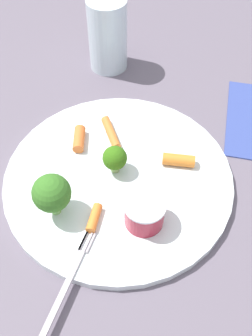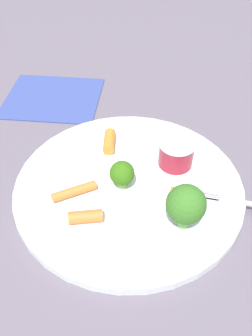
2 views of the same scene
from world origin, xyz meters
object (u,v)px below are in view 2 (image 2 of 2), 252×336
at_px(carrot_stick_0, 74,191).
at_px(carrot_stick_3, 86,217).
at_px(napkin, 53,97).
at_px(carrot_stick_1, 185,192).
at_px(plate, 129,187).
at_px(sauce_cup, 176,153).
at_px(broccoli_floret_0, 122,174).
at_px(carrot_stick_2, 109,141).
at_px(broccoli_floret_1, 186,205).

bearing_deg(carrot_stick_0, carrot_stick_3, -51.03).
distance_m(carrot_stick_0, napkin, 0.25).
distance_m(carrot_stick_1, carrot_stick_3, 0.13).
bearing_deg(plate, carrot_stick_3, -113.99).
height_order(plate, carrot_stick_0, carrot_stick_0).
height_order(sauce_cup, carrot_stick_3, sauce_cup).
distance_m(carrot_stick_3, napkin, 0.29).
bearing_deg(carrot_stick_1, plate, 179.39).
bearing_deg(carrot_stick_1, carrot_stick_3, -145.75).
height_order(broccoli_floret_0, carrot_stick_2, broccoli_floret_0).
distance_m(broccoli_floret_1, carrot_stick_3, 0.12).
relative_size(plate, sauce_cup, 6.10).
relative_size(plate, carrot_stick_1, 8.32).
relative_size(carrot_stick_0, carrot_stick_1, 1.60).
relative_size(broccoli_floret_1, carrot_stick_3, 1.54).
distance_m(broccoli_floret_0, carrot_stick_0, 0.06).
height_order(carrot_stick_2, napkin, carrot_stick_2).
distance_m(plate, carrot_stick_0, 0.07).
bearing_deg(sauce_cup, carrot_stick_2, 173.42).
xyz_separation_m(broccoli_floret_0, carrot_stick_2, (-0.04, 0.07, -0.02)).
xyz_separation_m(broccoli_floret_0, napkin, (-0.18, 0.18, -0.03)).
distance_m(sauce_cup, broccoli_floret_0, 0.08).
bearing_deg(carrot_stick_0, plate, 31.37).
bearing_deg(sauce_cup, napkin, 153.23).
bearing_deg(carrot_stick_3, plate, 66.01).
height_order(broccoli_floret_1, carrot_stick_0, broccoli_floret_1).
distance_m(plate, napkin, 0.26).
distance_m(plate, carrot_stick_1, 0.07).
height_order(sauce_cup, carrot_stick_0, sauce_cup).
height_order(sauce_cup, carrot_stick_2, sauce_cup).
bearing_deg(plate, carrot_stick_1, -0.61).
distance_m(broccoli_floret_1, carrot_stick_1, 0.06).
xyz_separation_m(plate, carrot_stick_1, (0.07, -0.00, 0.01)).
height_order(carrot_stick_1, napkin, carrot_stick_1).
bearing_deg(napkin, sauce_cup, -26.77).
xyz_separation_m(plate, carrot_stick_3, (-0.03, -0.07, 0.01)).
bearing_deg(broccoli_floret_1, carrot_stick_2, 137.78).
height_order(broccoli_floret_1, carrot_stick_2, broccoli_floret_1).
height_order(plate, carrot_stick_1, carrot_stick_1).
bearing_deg(sauce_cup, broccoli_floret_0, -132.93).
bearing_deg(carrot_stick_3, sauce_cup, 56.78).
xyz_separation_m(plate, carrot_stick_2, (-0.05, 0.07, 0.01)).
bearing_deg(napkin, carrot_stick_1, -34.04).
bearing_deg(plate, broccoli_floret_0, -132.50).
relative_size(plate, carrot_stick_2, 7.06).
height_order(sauce_cup, broccoli_floret_0, broccoli_floret_0).
bearing_deg(sauce_cup, broccoli_floret_1, -75.04).
relative_size(broccoli_floret_0, broccoli_floret_1, 0.66).
relative_size(carrot_stick_0, carrot_stick_2, 1.36).
bearing_deg(broccoli_floret_1, carrot_stick_1, 96.86).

